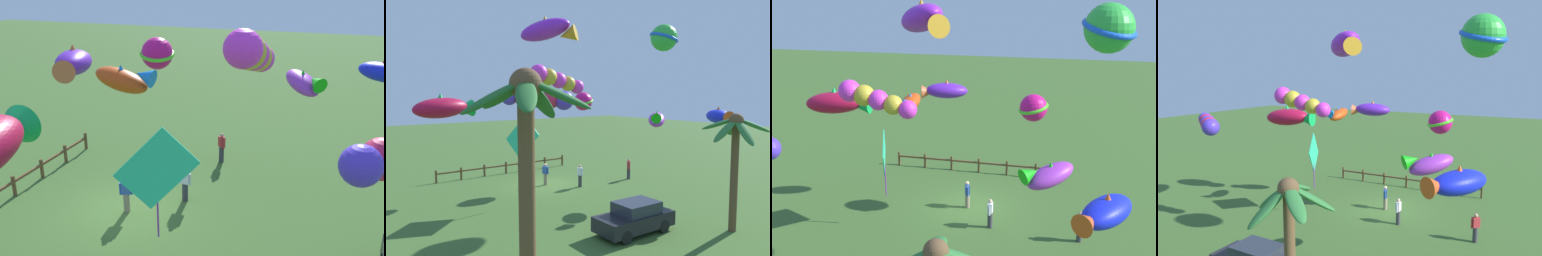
% 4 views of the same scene
% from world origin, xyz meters
% --- Properties ---
extents(ground_plane, '(120.00, 120.00, 0.00)m').
position_xyz_m(ground_plane, '(0.00, 0.00, 0.00)').
color(ground_plane, '#3D6028').
extents(rail_fence, '(11.49, 0.12, 0.95)m').
position_xyz_m(rail_fence, '(0.65, -5.17, 0.58)').
color(rail_fence, brown).
rests_on(rail_fence, ground).
extents(spectator_0, '(0.43, 0.43, 1.59)m').
position_xyz_m(spectator_0, '(-6.00, 2.47, 0.81)').
color(spectator_0, '#38383D').
rests_on(spectator_0, ground).
extents(spectator_1, '(0.35, 0.52, 1.59)m').
position_xyz_m(spectator_1, '(0.16, 0.18, 0.81)').
color(spectator_1, gray).
rests_on(spectator_1, ground).
extents(spectator_2, '(0.26, 0.55, 1.59)m').
position_xyz_m(spectator_2, '(-1.51, 2.13, 0.81)').
color(spectator_2, '#38383D').
rests_on(spectator_2, ground).
extents(kite_tube_0, '(3.47, 0.96, 1.57)m').
position_xyz_m(kite_tube_0, '(2.90, 5.70, 7.39)').
color(kite_tube_0, '#F035D6').
extents(kite_fish_2, '(3.48, 3.75, 1.91)m').
position_xyz_m(kite_fish_2, '(1.58, 2.91, 10.54)').
color(kite_fish_2, purple).
extents(kite_ball_3, '(2.08, 2.08, 1.41)m').
position_xyz_m(kite_ball_3, '(-3.31, 0.17, 6.02)').
color(kite_ball_3, '#D4127A').
extents(kite_ball_4, '(2.85, 2.85, 1.85)m').
position_xyz_m(kite_ball_4, '(-6.41, 5.35, 10.49)').
color(kite_ball_4, green).
extents(kite_fish_5, '(2.77, 1.95, 1.09)m').
position_xyz_m(kite_fish_5, '(1.70, -0.70, 6.49)').
color(kite_fish_5, '#6220C5').
extents(kite_fish_6, '(3.83, 2.06, 1.55)m').
position_xyz_m(kite_fish_6, '(7.42, 0.68, 5.80)').
color(kite_fish_6, '#B30F35').
extents(kite_fish_7, '(2.45, 2.24, 1.28)m').
position_xyz_m(kite_fish_7, '(-4.52, 6.46, 4.95)').
color(kite_fish_7, purple).
extents(kite_fish_8, '(2.24, 2.71, 1.07)m').
position_xyz_m(kite_fish_8, '(-6.49, 9.78, 5.23)').
color(kite_fish_8, '#1521E1').
extents(kite_diamond_9, '(0.97, 2.40, 3.56)m').
position_xyz_m(kite_diamond_9, '(3.69, 3.24, 3.98)').
color(kite_diamond_9, '#2CDB9B').
extents(kite_fish_10, '(0.92, 2.06, 1.04)m').
position_xyz_m(kite_fish_10, '(2.77, 1.86, 6.37)').
color(kite_fish_10, '#DA4511').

